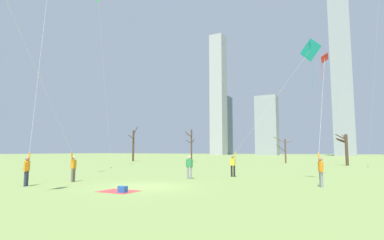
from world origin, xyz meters
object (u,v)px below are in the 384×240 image
object	(u,v)px
bare_tree_far_right_edge	(191,144)
bystander_far_off_by_trees	(189,166)
kite_flyer_midfield_left_teal	(251,138)
picnic_spot	(121,190)
kite_flyer_midfield_center_orange	(62,140)
distant_kite_drifting_right_green	(99,15)
kite_flyer_foreground_right_red	(321,151)
kite_flyer_far_back_yellow	(30,138)
bare_tree_center	(285,150)
bare_tree_left_of_center	(133,145)
bare_tree_right_of_center	(346,148)

from	to	relation	value
bare_tree_far_right_edge	bystander_far_off_by_trees	bearing A→B (deg)	-63.35
kite_flyer_midfield_left_teal	picnic_spot	bearing A→B (deg)	-108.28
kite_flyer_midfield_center_orange	distant_kite_drifting_right_green	world-z (taller)	distant_kite_drifting_right_green
kite_flyer_foreground_right_red	kite_flyer_midfield_center_orange	size ratio (longest dim) A/B	0.97
kite_flyer_far_back_yellow	bare_tree_center	distance (m)	40.55
kite_flyer_foreground_right_red	kite_flyer_midfield_center_orange	xyz separation A→B (m)	(-13.85, -6.34, 0.66)
kite_flyer_foreground_right_red	distant_kite_drifting_right_green	world-z (taller)	distant_kite_drifting_right_green
kite_flyer_far_back_yellow	kite_flyer_midfield_center_orange	size ratio (longest dim) A/B	1.67
kite_flyer_midfield_left_teal	kite_flyer_foreground_right_red	distance (m)	5.94
kite_flyer_far_back_yellow	bare_tree_far_right_edge	distance (m)	39.13
bare_tree_far_right_edge	picnic_spot	bearing A→B (deg)	-67.82
kite_flyer_midfield_left_teal	bare_tree_left_of_center	world-z (taller)	kite_flyer_midfield_left_teal
kite_flyer_far_back_yellow	distant_kite_drifting_right_green	distance (m)	25.10
kite_flyer_foreground_right_red	kite_flyer_midfield_center_orange	distance (m)	15.24
kite_flyer_midfield_left_teal	bare_tree_right_of_center	xyz separation A→B (m)	(6.37, 24.37, -0.49)
kite_flyer_midfield_center_orange	bare_tree_far_right_edge	xyz separation A→B (m)	(-10.13, 37.05, 0.55)
picnic_spot	bare_tree_right_of_center	world-z (taller)	bare_tree_right_of_center
kite_flyer_midfield_left_teal	bare_tree_far_right_edge	xyz separation A→B (m)	(-18.98, 27.67, 0.29)
distant_kite_drifting_right_green	bare_tree_center	xyz separation A→B (m)	(18.17, 23.98, -16.90)
kite_flyer_midfield_center_orange	bare_tree_center	size ratio (longest dim) A/B	2.31
kite_flyer_midfield_center_orange	bare_tree_right_of_center	distance (m)	37.03
picnic_spot	bare_tree_far_right_edge	size ratio (longest dim) A/B	0.30
kite_flyer_midfield_center_orange	bare_tree_far_right_edge	world-z (taller)	kite_flyer_midfield_center_orange
kite_flyer_foreground_right_red	bare_tree_far_right_edge	xyz separation A→B (m)	(-23.98, 30.72, 1.21)
bare_tree_left_of_center	bare_tree_right_of_center	world-z (taller)	bare_tree_left_of_center
kite_flyer_midfield_center_orange	bare_tree_left_of_center	world-z (taller)	kite_flyer_midfield_center_orange
kite_flyer_foreground_right_red	kite_flyer_midfield_center_orange	world-z (taller)	kite_flyer_midfield_center_orange
kite_flyer_midfield_left_teal	bare_tree_left_of_center	bearing A→B (deg)	140.20
bystander_far_off_by_trees	distant_kite_drifting_right_green	world-z (taller)	distant_kite_drifting_right_green
kite_flyer_foreground_right_red	bare_tree_left_of_center	bearing A→B (deg)	141.29
kite_flyer_foreground_right_red	bare_tree_left_of_center	distance (m)	45.37
bare_tree_left_of_center	bare_tree_far_right_edge	world-z (taller)	bare_tree_left_of_center
bare_tree_right_of_center	picnic_spot	bearing A→B (deg)	-105.75
distant_kite_drifting_right_green	bare_tree_center	distance (m)	34.51
bare_tree_left_of_center	bare_tree_far_right_edge	xyz separation A→B (m)	(11.41, 2.35, 0.00)
bare_tree_center	kite_flyer_midfield_left_teal	bearing A→B (deg)	-84.97
bare_tree_left_of_center	bare_tree_center	distance (m)	28.11
kite_flyer_far_back_yellow	bare_tree_left_of_center	bearing A→B (deg)	119.39
bystander_far_off_by_trees	bare_tree_right_of_center	bearing A→B (deg)	69.70
kite_flyer_far_back_yellow	distant_kite_drifting_right_green	world-z (taller)	distant_kite_drifting_right_green
kite_flyer_foreground_right_red	kite_flyer_midfield_left_teal	bearing A→B (deg)	148.63
kite_flyer_foreground_right_red	picnic_spot	xyz separation A→B (m)	(-8.45, -7.38, -1.88)
kite_flyer_midfield_center_orange	picnic_spot	size ratio (longest dim) A/B	5.57
bystander_far_off_by_trees	bare_tree_left_of_center	world-z (taller)	bare_tree_left_of_center
kite_flyer_foreground_right_red	picnic_spot	world-z (taller)	kite_flyer_foreground_right_red
kite_flyer_foreground_right_red	kite_flyer_far_back_yellow	world-z (taller)	kite_flyer_far_back_yellow
bare_tree_right_of_center	bare_tree_far_right_edge	bearing A→B (deg)	172.59
bystander_far_off_by_trees	kite_flyer_foreground_right_red	bearing A→B (deg)	-1.65
kite_flyer_foreground_right_red	bystander_far_off_by_trees	xyz separation A→B (m)	(-8.69, 0.25, -1.06)
kite_flyer_midfield_left_teal	kite_flyer_midfield_center_orange	bearing A→B (deg)	-133.28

